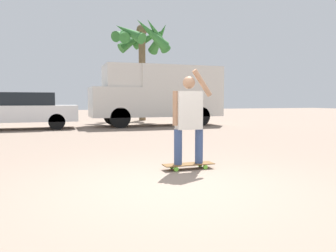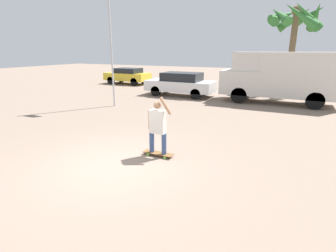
% 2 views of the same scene
% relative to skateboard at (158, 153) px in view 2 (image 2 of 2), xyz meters
% --- Properties ---
extents(ground_plane, '(80.00, 80.00, 0.00)m').
position_rel_skateboard_xyz_m(ground_plane, '(-0.75, -1.10, -0.08)').
color(ground_plane, gray).
extents(skateboard, '(0.91, 0.26, 0.10)m').
position_rel_skateboard_xyz_m(skateboard, '(0.00, 0.00, 0.00)').
color(skateboard, brown).
rests_on(skateboard, ground_plane).
extents(person_skateboarder, '(0.73, 0.22, 1.66)m').
position_rel_skateboard_xyz_m(person_skateboarder, '(-0.00, 0.00, 0.88)').
color(person_skateboarder, '#384C7A').
rests_on(person_skateboarder, skateboard).
extents(camper_van, '(6.24, 2.04, 2.86)m').
position_rel_skateboard_xyz_m(camper_van, '(2.60, 9.89, 1.50)').
color(camper_van, black).
rests_on(camper_van, ground_plane).
extents(parked_car_white, '(4.52, 1.86, 1.54)m').
position_rel_skateboard_xyz_m(parked_car_white, '(-3.49, 9.82, 0.73)').
color(parked_car_white, black).
rests_on(parked_car_white, ground_plane).
extents(parked_car_yellow, '(3.99, 1.82, 1.40)m').
position_rel_skateboard_xyz_m(parked_car_yellow, '(-10.28, 13.61, 0.68)').
color(parked_car_yellow, black).
rests_on(parked_car_yellow, ground_plane).
extents(palm_tree_near_van, '(3.72, 3.70, 5.98)m').
position_rel_skateboard_xyz_m(palm_tree_near_van, '(2.86, 14.18, 4.80)').
color(palm_tree_near_van, brown).
rests_on(palm_tree_near_van, ground_plane).
extents(flagpole, '(0.83, 0.12, 7.18)m').
position_rel_skateboard_xyz_m(flagpole, '(-5.41, 5.21, 3.95)').
color(flagpole, '#B7B7BC').
rests_on(flagpole, ground_plane).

